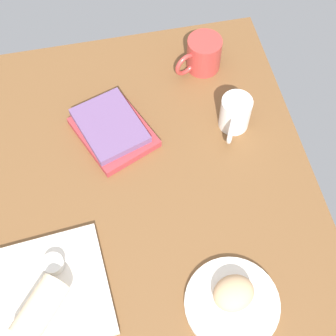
{
  "coord_description": "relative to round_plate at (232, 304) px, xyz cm",
  "views": [
    {
      "loc": [
        -49.14,
        1.75,
        108.39
      ],
      "look_at": [
        7.5,
        -10.03,
        7.0
      ],
      "focal_mm": 52.37,
      "sensor_mm": 36.0,
      "label": 1
    }
  ],
  "objects": [
    {
      "name": "sauce_cup",
      "position": [
        15.62,
        35.8,
        2.06
      ],
      "size": [
        4.71,
        4.71,
        2.15
      ],
      "color": "silver",
      "rests_on": "square_plate"
    },
    {
      "name": "book_stack",
      "position": [
        48.22,
        18.2,
        1.23
      ],
      "size": [
        24.4,
        22.42,
        4.08
      ],
      "color": "#A53338",
      "rests_on": "dining_table"
    },
    {
      "name": "round_plate",
      "position": [
        0.0,
        0.0,
        0.0
      ],
      "size": [
        20.19,
        20.19,
        1.4
      ],
      "primitive_type": "cylinder",
      "color": "silver",
      "rests_on": "dining_table"
    },
    {
      "name": "square_plate",
      "position": [
        10.27,
        37.5,
        0.1
      ],
      "size": [
        26.87,
        26.87,
        1.6
      ],
      "primitive_type": "cube",
      "rotation": [
        0.0,
        0.0,
        0.08
      ],
      "color": "silver",
      "rests_on": "dining_table"
    },
    {
      "name": "scone_pastry",
      "position": [
        1.32,
        -0.32,
        3.3
      ],
      "size": [
        9.37,
        10.32,
        5.21
      ],
      "primitive_type": "ellipsoid",
      "rotation": [
        0.0,
        0.0,
        4.95
      ],
      "color": "tan",
      "rests_on": "round_plate"
    },
    {
      "name": "second_mug",
      "position": [
        65.4,
        -9.44,
        4.2
      ],
      "size": [
        9.4,
        13.66,
        9.59
      ],
      "color": "#B23833",
      "rests_on": "dining_table"
    },
    {
      "name": "breakfast_wrap",
      "position": [
        5.99,
        38.87,
        4.08
      ],
      "size": [
        13.74,
        12.85,
        6.36
      ],
      "primitive_type": "cylinder",
      "rotation": [
        1.57,
        0.0,
        4.03
      ],
      "color": "beige",
      "rests_on": "square_plate"
    },
    {
      "name": "coffee_mug",
      "position": [
        44.46,
        -12.58,
        4.11
      ],
      "size": [
        12.03,
        8.25,
        9.42
      ],
      "color": "white",
      "rests_on": "dining_table"
    },
    {
      "name": "dining_table",
      "position": [
        26.21,
        16.8,
        -2.7
      ],
      "size": [
        110.0,
        90.0,
        4.0
      ],
      "primitive_type": "cube",
      "color": "brown",
      "rests_on": "ground"
    }
  ]
}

